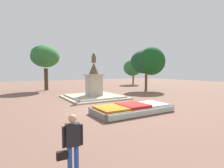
{
  "coord_description": "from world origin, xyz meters",
  "views": [
    {
      "loc": [
        -6.22,
        -11.24,
        2.88
      ],
      "look_at": [
        2.48,
        3.15,
        1.64
      ],
      "focal_mm": 28.0,
      "sensor_mm": 36.0,
      "label": 1
    }
  ],
  "objects": [
    {
      "name": "park_tree_behind_statue",
      "position": [
        11.78,
        8.22,
        4.28
      ],
      "size": [
        5.05,
        4.31,
        6.39
      ],
      "color": "brown",
      "rests_on": "ground_plane"
    },
    {
      "name": "statue_monument",
      "position": [
        1.76,
        5.7,
        0.86
      ],
      "size": [
        5.96,
        5.96,
        4.79
      ],
      "color": "#B3A994",
      "rests_on": "ground_plane"
    },
    {
      "name": "flower_planter",
      "position": [
        1.2,
        -1.76,
        0.26
      ],
      "size": [
        5.68,
        2.59,
        0.6
      ],
      "color": "#38281C",
      "rests_on": "ground_plane"
    },
    {
      "name": "park_tree_far_right",
      "position": [
        -1.25,
        16.26,
        5.06
      ],
      "size": [
        4.13,
        4.52,
        6.67
      ],
      "color": "#4C3823",
      "rests_on": "ground_plane"
    },
    {
      "name": "park_tree_far_left",
      "position": [
        17.32,
        18.92,
        3.67
      ],
      "size": [
        4.55,
        4.27,
        5.35
      ],
      "color": "#4C3823",
      "rests_on": "ground_plane"
    },
    {
      "name": "pedestrian_with_handbag",
      "position": [
        -4.77,
        -6.75,
        0.97
      ],
      "size": [
        0.73,
        0.26,
        1.72
      ],
      "color": "#264CA5",
      "rests_on": "ground_plane"
    },
    {
      "name": "ground_plane",
      "position": [
        0.0,
        0.0,
        0.0
      ],
      "size": [
        87.26,
        87.26,
        0.0
      ],
      "primitive_type": "plane",
      "color": "brown"
    }
  ]
}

